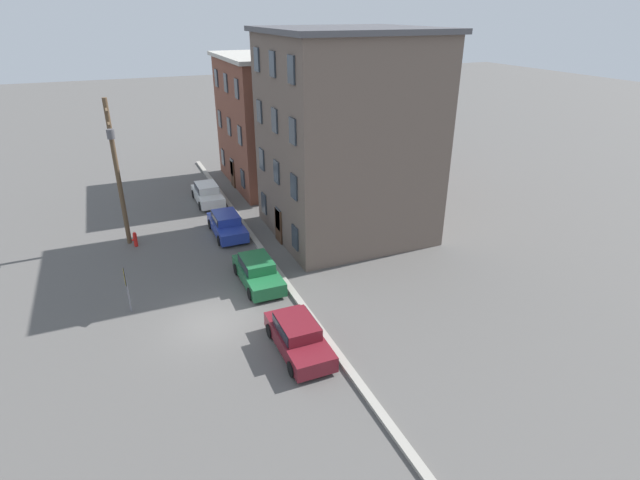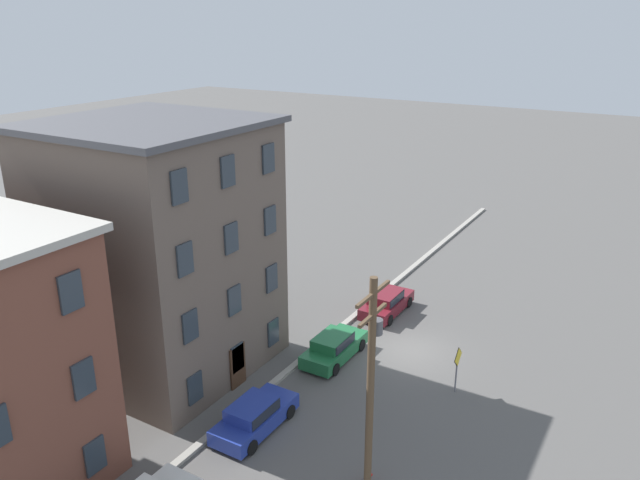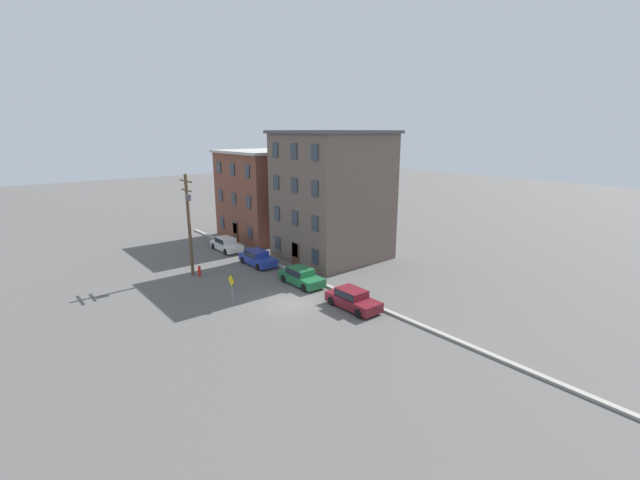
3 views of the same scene
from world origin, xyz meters
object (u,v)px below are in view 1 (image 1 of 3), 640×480
Objects in this scene: car_white at (207,193)px; fire_hydrant at (135,239)px; utility_pole at (116,166)px; car_maroon at (298,335)px; car_blue at (227,224)px; caution_sign at (126,283)px; car_green at (258,271)px.

car_white reaches higher than fire_hydrant.
utility_pole is 4.69m from fire_hydrant.
utility_pole reaches higher than car_maroon.
car_white is 1.00× the size of car_maroon.
car_maroon is 15.05m from fire_hydrant.
car_blue is (6.62, -0.05, 0.00)m from car_white.
caution_sign is at bearing -6.24° from fire_hydrant.
caution_sign is (7.41, -6.63, 0.90)m from car_blue.
fire_hydrant is (6.19, -5.82, -0.27)m from car_white.
caution_sign reaches higher than fire_hydrant.
car_white is 1.78× the size of caution_sign.
car_maroon is (20.12, -0.11, 0.00)m from car_white.
car_green is at bearing 36.95° from utility_pole.
car_blue is 4.58× the size of fire_hydrant.
car_blue is at bearing 85.80° from fire_hydrant.
caution_sign is at bearing -41.84° from car_blue.
caution_sign is (-6.09, -6.57, 0.90)m from car_maroon.
car_green is 11.10m from utility_pole.
car_white is 20.12m from car_maroon.
fire_hydrant is (-13.92, -5.72, -0.27)m from car_maroon.
caution_sign reaches higher than car_white.
car_white is 4.58× the size of fire_hydrant.
car_white is 1.00× the size of car_blue.
car_white and car_green have the same top height.
car_white is at bearing 179.58° from car_blue.
car_maroon is 4.58× the size of fire_hydrant.
car_green is at bearing 37.58° from fire_hydrant.
car_blue reaches higher than fire_hydrant.
utility_pole is at bearing -143.05° from car_green.
car_maroon is at bearing -0.65° from car_green.
car_green is at bearing 92.66° from caution_sign.
car_maroon is at bearing -0.25° from car_blue.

